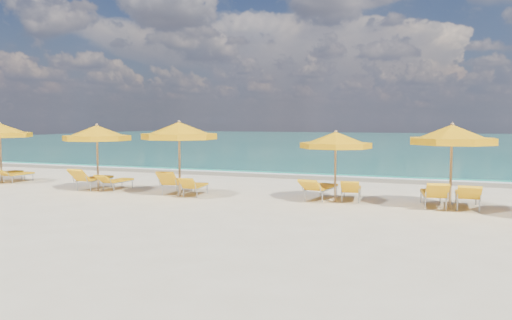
% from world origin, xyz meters
% --- Properties ---
extents(ground_plane, '(120.00, 120.00, 0.00)m').
position_xyz_m(ground_plane, '(0.00, 0.00, 0.00)').
color(ground_plane, beige).
extents(ocean, '(120.00, 80.00, 0.30)m').
position_xyz_m(ocean, '(0.00, 48.00, 0.00)').
color(ocean, '#157B68').
rests_on(ocean, ground).
extents(wet_sand_band, '(120.00, 2.60, 0.01)m').
position_xyz_m(wet_sand_band, '(0.00, 7.40, 0.00)').
color(wet_sand_band, tan).
rests_on(wet_sand_band, ground).
extents(foam_line, '(120.00, 1.20, 0.03)m').
position_xyz_m(foam_line, '(0.00, 8.20, 0.00)').
color(foam_line, white).
rests_on(foam_line, ground).
extents(whitecap_near, '(14.00, 0.36, 0.05)m').
position_xyz_m(whitecap_near, '(-6.00, 17.00, 0.00)').
color(whitecap_near, white).
rests_on(whitecap_near, ground).
extents(whitecap_far, '(18.00, 0.30, 0.05)m').
position_xyz_m(whitecap_far, '(8.00, 24.00, 0.00)').
color(whitecap_far, white).
rests_on(whitecap_far, ground).
extents(umbrella_1, '(2.83, 2.83, 2.56)m').
position_xyz_m(umbrella_1, '(-11.03, 0.49, 2.18)').
color(umbrella_1, tan).
rests_on(umbrella_1, ground).
extents(umbrella_2, '(3.05, 3.05, 2.50)m').
position_xyz_m(umbrella_2, '(-5.71, -0.03, 2.13)').
color(umbrella_2, tan).
rests_on(umbrella_2, ground).
extents(umbrella_3, '(3.30, 3.30, 2.63)m').
position_xyz_m(umbrella_3, '(-2.23, -0.08, 2.24)').
color(umbrella_3, tan).
rests_on(umbrella_3, ground).
extents(umbrella_4, '(2.71, 2.71, 2.31)m').
position_xyz_m(umbrella_4, '(3.07, 0.57, 1.97)').
color(umbrella_4, tan).
rests_on(umbrella_4, ground).
extents(umbrella_5, '(3.21, 3.21, 2.56)m').
position_xyz_m(umbrella_5, '(6.51, 0.46, 2.18)').
color(umbrella_5, tan).
rests_on(umbrella_5, ground).
extents(lounger_1_left, '(0.72, 1.78, 0.82)m').
position_xyz_m(lounger_1_left, '(-11.40, 1.01, 0.22)').
color(lounger_1_left, '#A5A8AD').
rests_on(lounger_1_left, ground).
extents(lounger_1_right, '(0.61, 1.71, 0.63)m').
position_xyz_m(lounger_1_right, '(-10.64, 0.95, 0.20)').
color(lounger_1_right, '#A5A8AD').
rests_on(lounger_1_right, ground).
extents(lounger_2_left, '(0.70, 1.96, 0.89)m').
position_xyz_m(lounger_2_left, '(-6.18, 0.33, 0.24)').
color(lounger_2_left, '#A5A8AD').
rests_on(lounger_2_left, ground).
extents(lounger_2_right, '(0.63, 1.71, 0.68)m').
position_xyz_m(lounger_2_right, '(-5.24, 0.49, 0.20)').
color(lounger_2_right, '#A5A8AD').
rests_on(lounger_2_right, ground).
extents(lounger_3_left, '(0.90, 2.01, 0.92)m').
position_xyz_m(lounger_3_left, '(-2.65, 0.47, 0.24)').
color(lounger_3_left, '#A5A8AD').
rests_on(lounger_3_left, ground).
extents(lounger_3_right, '(0.74, 1.67, 0.73)m').
position_xyz_m(lounger_3_right, '(-1.79, 0.23, 0.20)').
color(lounger_3_right, '#A5A8AD').
rests_on(lounger_3_right, ground).
extents(lounger_4_left, '(0.94, 2.09, 0.80)m').
position_xyz_m(lounger_4_left, '(2.51, 0.94, 0.24)').
color(lounger_4_left, '#A5A8AD').
rests_on(lounger_4_left, ground).
extents(lounger_4_right, '(0.79, 1.83, 0.77)m').
position_xyz_m(lounger_4_right, '(3.50, 1.09, 0.22)').
color(lounger_4_right, '#A5A8AD').
rests_on(lounger_4_right, ground).
extents(lounger_5_left, '(0.90, 2.00, 0.88)m').
position_xyz_m(lounger_5_left, '(6.04, 0.72, 0.24)').
color(lounger_5_left, '#A5A8AD').
rests_on(lounger_5_left, ground).
extents(lounger_5_right, '(0.70, 1.99, 0.84)m').
position_xyz_m(lounger_5_right, '(6.99, 0.81, 0.24)').
color(lounger_5_right, '#A5A8AD').
rests_on(lounger_5_right, ground).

